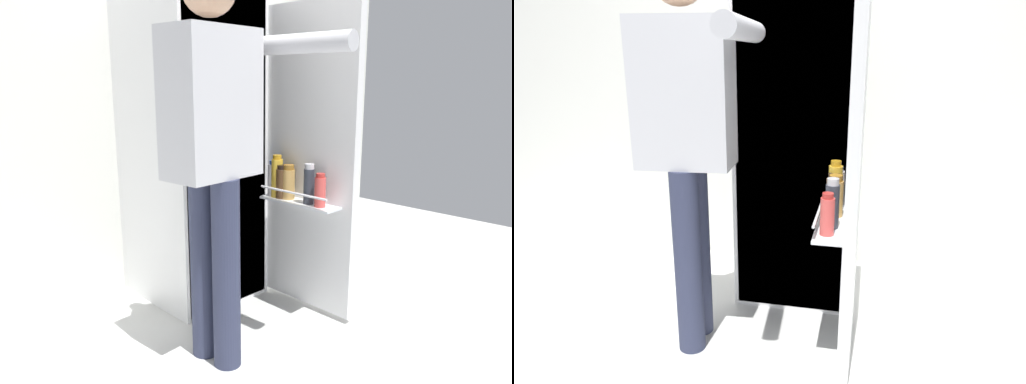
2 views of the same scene
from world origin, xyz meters
The scene contains 4 objects.
ground_plane centered at (0.00, 0.00, 0.00)m, with size 5.41×5.41×0.00m, color silver.
kitchen_wall centered at (0.00, 0.93, 1.23)m, with size 4.40×0.10×2.47m, color silver.
refrigerator centered at (0.02, 0.52, 0.83)m, with size 0.63×1.21×1.66m.
person centered at (-0.37, -0.09, 1.00)m, with size 0.56×0.68×1.68m.
Camera 1 is at (-1.61, -1.60, 1.22)m, focal length 33.62 mm.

